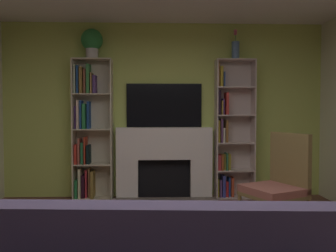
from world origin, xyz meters
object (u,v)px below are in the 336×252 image
object	(u,v)px
fireplace	(164,161)
tv	(164,105)
armchair	(279,182)
bookshelf_left	(89,131)
potted_plant	(92,42)
vase_with_flowers	(235,49)
bookshelf_right	(230,133)

from	to	relation	value
fireplace	tv	distance (m)	0.86
armchair	bookshelf_left	bearing A→B (deg)	148.27
bookshelf_left	potted_plant	world-z (taller)	potted_plant
potted_plant	armchair	xyz separation A→B (m)	(2.34, -1.44, -1.84)
fireplace	potted_plant	size ratio (longest dim) A/B	3.52
vase_with_flowers	potted_plant	bearing A→B (deg)	179.99
armchair	bookshelf_right	bearing A→B (deg)	99.37
fireplace	tv	xyz separation A→B (m)	(0.00, 0.08, 0.85)
bookshelf_right	potted_plant	xyz separation A→B (m)	(-2.09, -0.05, 1.38)
tv	vase_with_flowers	size ratio (longest dim) A/B	2.55
fireplace	vase_with_flowers	xyz separation A→B (m)	(1.08, -0.04, 1.71)
tv	vase_with_flowers	xyz separation A→B (m)	(1.08, -0.12, 0.85)
fireplace	tv	size ratio (longest dim) A/B	1.35
bookshelf_right	potted_plant	world-z (taller)	potted_plant
armchair	fireplace	bearing A→B (deg)	130.33
armchair	potted_plant	bearing A→B (deg)	148.38
bookshelf_left	armchair	distance (m)	2.87
bookshelf_left	fireplace	bearing A→B (deg)	-0.32
tv	bookshelf_left	world-z (taller)	bookshelf_left
bookshelf_left	bookshelf_right	bearing A→B (deg)	0.08
fireplace	armchair	xyz separation A→B (m)	(1.26, -1.48, -0.04)
bookshelf_left	bookshelf_right	size ratio (longest dim) A/B	1.00
bookshelf_left	potted_plant	xyz separation A→B (m)	(0.07, -0.05, 1.34)
potted_plant	fireplace	bearing A→B (deg)	2.22
bookshelf_right	armchair	bearing A→B (deg)	-80.63
bookshelf_right	armchair	distance (m)	1.58
vase_with_flowers	bookshelf_left	bearing A→B (deg)	178.75
bookshelf_right	potted_plant	distance (m)	2.50
bookshelf_left	potted_plant	size ratio (longest dim) A/B	4.79
fireplace	bookshelf_right	size ratio (longest dim) A/B	0.74
potted_plant	vase_with_flowers	size ratio (longest dim) A/B	0.97
potted_plant	bookshelf_right	bearing A→B (deg)	1.41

